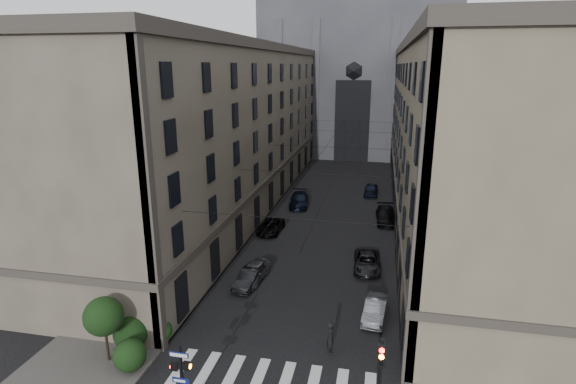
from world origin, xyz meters
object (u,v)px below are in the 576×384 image
Objects in this scene: car_left_midfar at (271,226)px; car_right_midnear at (367,262)px; car_left_midnear at (249,278)px; car_right_near at (375,309)px; car_left_far at (299,200)px; car_right_midfar at (386,215)px; traffic_light_right at (380,379)px; pedestrian_signal_left at (181,376)px; car_right_far at (371,190)px; pedestrian at (331,338)px; gothic_tower at (358,58)px; car_left_near at (253,272)px.

car_right_midnear is at bearing -32.44° from car_left_midfar.
car_left_midfar is at bearing 142.88° from car_right_midnear.
car_right_near is at bearing -10.09° from car_left_midnear.
car_right_midfar is at bearing -27.25° from car_left_far.
traffic_light_right is 30.30m from car_right_midfar.
car_right_midnear is at bearing 102.41° from car_right_near.
pedestrian_signal_left is 41.66m from car_right_far.
pedestrian is at bearing -39.19° from car_left_midnear.
car_right_midfar is 24.34m from pedestrian.
car_right_far is at bearing 98.35° from car_right_near.
pedestrian_signal_left is (-3.51, -73.46, -15.48)m from gothic_tower.
car_left_far reaches higher than car_left_midnear.
gothic_tower is at bearing 91.52° from car_left_midnear.
car_left_midfar is (-1.16, 11.53, -0.02)m from car_left_midnear.
car_left_midfar is 0.97× the size of car_right_midnear.
car_right_far is (-1.92, 10.30, -0.03)m from car_right_midfar.
pedestrian is (8.24, -18.56, 0.34)m from car_left_midfar.
car_right_midfar is (10.32, 16.17, 0.04)m from car_left_near.
pedestrian_signal_left is 0.75× the size of car_left_far.
pedestrian_signal_left is at bearing -123.04° from car_right_near.
car_left_midfar is 12.80m from car_right_midfar.
car_right_far reaches higher than car_left_near.
car_left_midnear reaches higher than car_left_midfar.
car_right_midnear is (8.03, 18.32, -1.67)m from pedestrian_signal_left.
car_right_near is 0.84× the size of car_right_midnear.
car_left_midfar is at bearing 114.07° from traffic_light_right.
car_left_far is at bearing 84.40° from car_left_midfar.
car_right_near is at bearing -95.63° from car_right_midfar.
pedestrian_signal_left is 0.87× the size of car_left_midfar.
car_left_near is at bearing -125.90° from car_right_midfar.
car_right_far is at bearing -7.07° from pedestrian.
car_left_far is at bearing 115.48° from car_right_midnear.
pedestrian_signal_left is 0.77× the size of traffic_light_right.
car_right_midnear is at bearing -87.56° from car_right_far.
car_left_midnear is 2.04× the size of pedestrian.
pedestrian is at bearing -87.58° from gothic_tower.
car_right_midfar is at bearing -12.55° from pedestrian.
car_right_near is (8.85, 10.84, -1.67)m from pedestrian_signal_left.
car_left_near is (-0.69, 14.44, -1.59)m from pedestrian_signal_left.
car_left_near reaches higher than car_left_midnear.
car_left_midfar is at bearing 101.44° from car_left_near.
pedestrian_signal_left is 14.09m from car_right_near.
car_left_near is at bearing -81.78° from car_left_midfar.
pedestrian is at bearing -64.32° from car_left_midfar.
car_right_near is at bearing -85.13° from gothic_tower.
car_right_far is at bearing 97.21° from car_right_midfar.
car_right_far reaches higher than car_left_midnear.
gothic_tower reaches higher than car_right_far.
car_left_far is at bearing 94.95° from car_left_near.
pedestrian_signal_left reaches higher than car_left_midfar.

